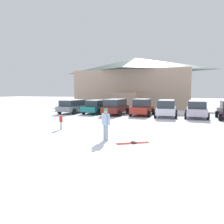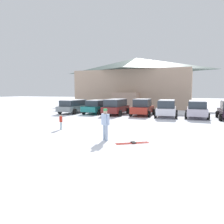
# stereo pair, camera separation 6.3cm
# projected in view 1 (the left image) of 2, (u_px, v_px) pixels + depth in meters

# --- Properties ---
(ground) EXTENTS (160.00, 160.00, 0.00)m
(ground) POSITION_uv_depth(u_px,v_px,m) (40.00, 156.00, 8.73)
(ground) COLOR white
(ski_lodge) EXTENTS (18.46, 12.11, 8.03)m
(ski_lodge) POSITION_uv_depth(u_px,v_px,m) (135.00, 82.00, 36.19)
(ski_lodge) COLOR tan
(ski_lodge) RESTS_ON ground
(parked_grey_wagon) EXTENTS (2.21, 4.81, 1.58)m
(parked_grey_wagon) POSITION_uv_depth(u_px,v_px,m) (73.00, 106.00, 25.69)
(parked_grey_wagon) COLOR gray
(parked_grey_wagon) RESTS_ON ground
(parked_teal_hatchback) EXTENTS (2.16, 4.59, 1.58)m
(parked_teal_hatchback) POSITION_uv_depth(u_px,v_px,m) (96.00, 107.00, 25.20)
(parked_teal_hatchback) COLOR #1E7F7C
(parked_teal_hatchback) RESTS_ON ground
(parked_maroon_van) EXTENTS (2.18, 4.54, 1.74)m
(parked_maroon_van) POSITION_uv_depth(u_px,v_px,m) (116.00, 106.00, 23.84)
(parked_maroon_van) COLOR maroon
(parked_maroon_van) RESTS_ON ground
(parked_red_sedan) EXTENTS (2.20, 4.15, 1.78)m
(parked_red_sedan) POSITION_uv_depth(u_px,v_px,m) (142.00, 107.00, 23.06)
(parked_red_sedan) COLOR #AF2D20
(parked_red_sedan) RESTS_ON ground
(parked_white_suv) EXTENTS (2.39, 4.28, 1.72)m
(parked_white_suv) POSITION_uv_depth(u_px,v_px,m) (166.00, 108.00, 21.75)
(parked_white_suv) COLOR silver
(parked_white_suv) RESTS_ON ground
(parked_silver_wagon) EXTENTS (2.27, 4.63, 1.67)m
(parked_silver_wagon) POSITION_uv_depth(u_px,v_px,m) (197.00, 108.00, 21.16)
(parked_silver_wagon) COLOR #BEB5C8
(parked_silver_wagon) RESTS_ON ground
(skier_child_in_red_jacket) EXTENTS (0.31, 0.28, 1.05)m
(skier_child_in_red_jacket) POSITION_uv_depth(u_px,v_px,m) (61.00, 121.00, 14.63)
(skier_child_in_red_jacket) COLOR #9FB8C3
(skier_child_in_red_jacket) RESTS_ON ground
(skier_adult_in_blue_parka) EXTENTS (0.55, 0.41, 1.67)m
(skier_adult_in_blue_parka) POSITION_uv_depth(u_px,v_px,m) (106.00, 123.00, 11.32)
(skier_adult_in_blue_parka) COLOR #99ACC5
(skier_adult_in_blue_parka) RESTS_ON ground
(pair_of_skis) EXTENTS (1.54, 1.22, 0.08)m
(pair_of_skis) POSITION_uv_depth(u_px,v_px,m) (133.00, 143.00, 10.77)
(pair_of_skis) COLOR red
(pair_of_skis) RESTS_ON ground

